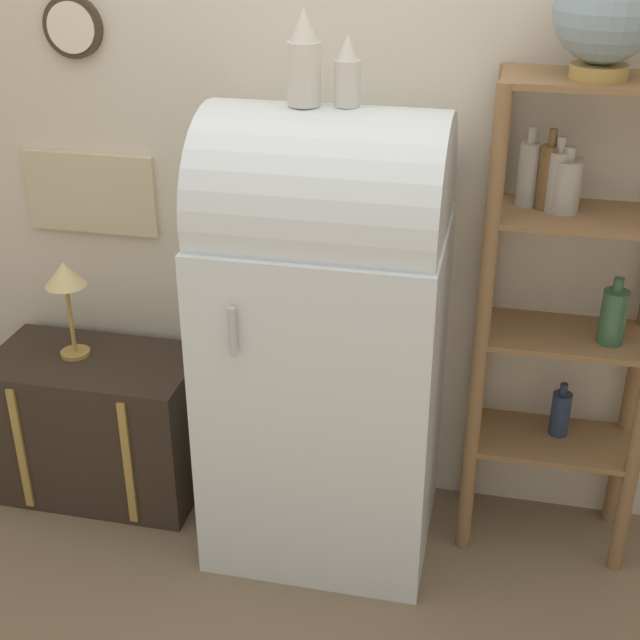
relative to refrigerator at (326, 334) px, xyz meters
The scene contains 9 objects.
ground_plane 0.85m from the refrigerator, 89.99° to the right, with size 12.00×12.00×0.00m, color #7A664C.
wall_back 0.64m from the refrigerator, 90.85° to the left, with size 7.00×0.09×2.70m.
refrigerator is the anchor object (origin of this frame).
suitcase_trunk 1.06m from the refrigerator, behind, with size 0.78×0.44×0.58m.
shelf_unit 0.80m from the refrigerator, 10.80° to the left, with size 0.58×0.32×1.68m.
globe 1.30m from the refrigerator, ahead, with size 0.30×0.30×0.34m.
vase_left 0.90m from the refrigerator, behind, with size 0.10×0.10×0.28m.
vase_center 0.86m from the refrigerator, 13.11° to the left, with size 0.08×0.08×0.20m.
desk_lamp 0.99m from the refrigerator, behind, with size 0.15×0.15×0.38m.
Camera 1 is at (0.55, -2.36, 2.21)m, focal length 50.00 mm.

